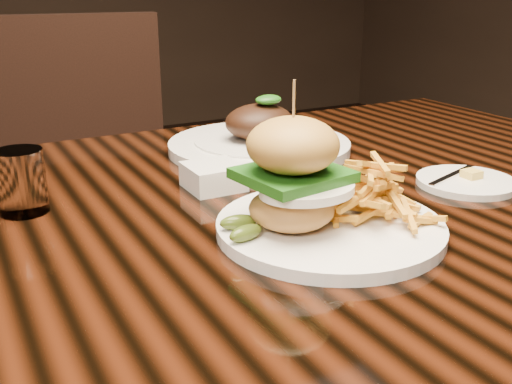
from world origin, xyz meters
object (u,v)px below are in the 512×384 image
dining_table (211,260)px  burger_plate (329,194)px  chair_far (91,174)px  far_dish (259,140)px

dining_table → burger_plate: (0.09, -0.14, 0.13)m
chair_far → dining_table: bearing=-86.6°
far_dish → chair_far: chair_far is taller
dining_table → chair_far: (0.04, 0.89, -0.13)m
burger_plate → chair_far: size_ratio=0.29×
burger_plate → chair_far: bearing=96.6°
dining_table → burger_plate: burger_plate is taller
burger_plate → chair_far: chair_far is taller
dining_table → far_dish: (0.19, 0.21, 0.10)m
burger_plate → chair_far: 1.07m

